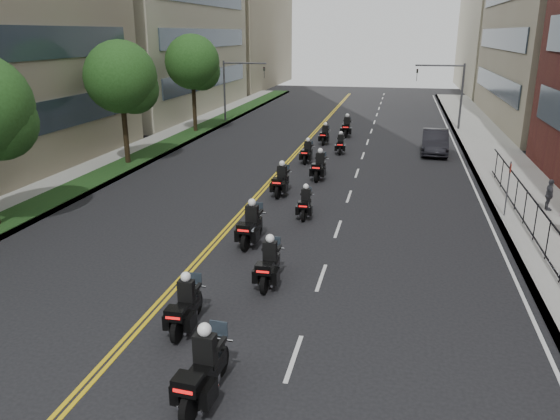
# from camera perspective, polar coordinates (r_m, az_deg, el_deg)

# --- Properties ---
(sidewalk_right) EXTENTS (4.00, 90.00, 0.15)m
(sidewalk_right) POSITION_cam_1_polar(r_m,az_deg,el_deg) (33.65, 23.16, 2.90)
(sidewalk_right) COLOR gray
(sidewalk_right) RESTS_ON ground
(sidewalk_left) EXTENTS (4.00, 90.00, 0.15)m
(sidewalk_left) POSITION_cam_1_polar(r_m,az_deg,el_deg) (37.34, -15.96, 5.05)
(sidewalk_left) COLOR gray
(sidewalk_left) RESTS_ON ground
(grass_strip) EXTENTS (2.00, 90.00, 0.04)m
(grass_strip) POSITION_cam_1_polar(r_m,az_deg,el_deg) (36.96, -14.87, 5.16)
(grass_strip) COLOR #153B16
(grass_strip) RESTS_ON sidewalk_left
(iron_fence) EXTENTS (0.05, 28.00, 1.50)m
(iron_fence) POSITION_cam_1_polar(r_m,az_deg,el_deg) (21.07, 26.77, -3.76)
(iron_fence) COLOR black
(iron_fence) RESTS_ON sidewalk_right
(street_trees) EXTENTS (4.40, 38.40, 7.98)m
(street_trees) POSITION_cam_1_polar(r_m,az_deg,el_deg) (30.63, -20.80, 11.48)
(street_trees) COLOR #322516
(street_trees) RESTS_ON ground
(traffic_signal_right) EXTENTS (4.09, 0.20, 5.60)m
(traffic_signal_right) POSITION_cam_1_polar(r_m,az_deg,el_deg) (49.40, 17.40, 12.22)
(traffic_signal_right) COLOR #3F3F44
(traffic_signal_right) RESTS_ON ground
(traffic_signal_left) EXTENTS (4.09, 0.20, 5.60)m
(traffic_signal_left) POSITION_cam_1_polar(r_m,az_deg,el_deg) (51.46, -4.81, 13.16)
(traffic_signal_left) COLOR #3F3F44
(traffic_signal_left) RESTS_ON ground
(motorcycle_1) EXTENTS (0.65, 2.56, 1.89)m
(motorcycle_1) POSITION_cam_1_polar(r_m,az_deg,el_deg) (12.97, -8.00, -16.35)
(motorcycle_1) COLOR black
(motorcycle_1) RESTS_ON ground
(motorcycle_2) EXTENTS (0.53, 2.30, 1.70)m
(motorcycle_2) POSITION_cam_1_polar(r_m,az_deg,el_deg) (15.81, -9.85, -9.99)
(motorcycle_2) COLOR black
(motorcycle_2) RESTS_ON ground
(motorcycle_3) EXTENTS (0.54, 2.33, 1.72)m
(motorcycle_3) POSITION_cam_1_polar(r_m,az_deg,el_deg) (18.20, -1.14, -5.77)
(motorcycle_3) COLOR black
(motorcycle_3) RESTS_ON ground
(motorcycle_4) EXTENTS (0.58, 2.49, 1.84)m
(motorcycle_4) POSITION_cam_1_polar(r_m,az_deg,el_deg) (21.60, -3.04, -1.74)
(motorcycle_4) COLOR black
(motorcycle_4) RESTS_ON ground
(motorcycle_5) EXTENTS (0.49, 2.08, 1.53)m
(motorcycle_5) POSITION_cam_1_polar(r_m,az_deg,el_deg) (24.81, 2.67, 0.62)
(motorcycle_5) COLOR black
(motorcycle_5) RESTS_ON ground
(motorcycle_6) EXTENTS (0.56, 2.42, 1.78)m
(motorcycle_6) POSITION_cam_1_polar(r_m,az_deg,el_deg) (28.18, 0.14, 2.98)
(motorcycle_6) COLOR black
(motorcycle_6) RESTS_ON ground
(motorcycle_7) EXTENTS (0.59, 2.42, 1.78)m
(motorcycle_7) POSITION_cam_1_polar(r_m,az_deg,el_deg) (31.36, 4.15, 4.49)
(motorcycle_7) COLOR black
(motorcycle_7) RESTS_ON ground
(motorcycle_8) EXTENTS (0.54, 2.18, 1.61)m
(motorcycle_8) POSITION_cam_1_polar(r_m,az_deg,el_deg) (35.46, 2.87, 5.99)
(motorcycle_8) COLOR black
(motorcycle_8) RESTS_ON ground
(motorcycle_9) EXTENTS (0.52, 2.08, 1.54)m
(motorcycle_9) POSITION_cam_1_polar(r_m,az_deg,el_deg) (38.41, 6.33, 6.80)
(motorcycle_9) COLOR black
(motorcycle_9) RESTS_ON ground
(motorcycle_10) EXTENTS (0.51, 2.20, 1.62)m
(motorcycle_10) POSITION_cam_1_polar(r_m,az_deg,el_deg) (41.65, 4.71, 7.77)
(motorcycle_10) COLOR black
(motorcycle_10) RESTS_ON ground
(motorcycle_11) EXTENTS (0.57, 2.49, 1.84)m
(motorcycle_11) POSITION_cam_1_polar(r_m,az_deg,el_deg) (44.83, 6.99, 8.54)
(motorcycle_11) COLOR black
(motorcycle_11) RESTS_ON ground
(parked_sedan) EXTENTS (1.92, 5.03, 1.64)m
(parked_sedan) POSITION_cam_1_polar(r_m,az_deg,el_deg) (39.63, 15.89, 6.88)
(parked_sedan) COLOR black
(parked_sedan) RESTS_ON ground
(pedestrian_c) EXTENTS (0.38, 0.87, 1.47)m
(pedestrian_c) POSITION_cam_1_polar(r_m,az_deg,el_deg) (28.14, 26.33, 1.43)
(pedestrian_c) COLOR #414249
(pedestrian_c) RESTS_ON sidewalk_right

